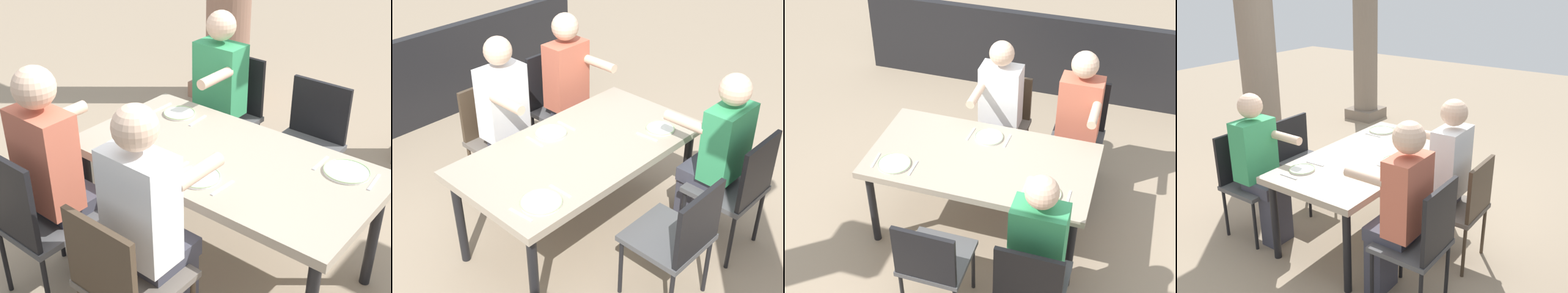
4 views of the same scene
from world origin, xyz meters
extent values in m
plane|color=gray|center=(0.00, 0.00, 0.00)|extent=(16.00, 16.00, 0.00)
cube|color=tan|center=(0.00, 0.00, 0.71)|extent=(1.69, 0.89, 0.05)
cylinder|color=black|center=(-0.76, 0.36, 0.34)|extent=(0.06, 0.06, 0.68)
cylinder|color=black|center=(0.76, 0.36, 0.34)|extent=(0.06, 0.06, 0.68)
cylinder|color=black|center=(-0.76, -0.36, 0.34)|extent=(0.06, 0.06, 0.68)
cylinder|color=black|center=(0.76, -0.36, 0.34)|extent=(0.06, 0.06, 0.68)
cube|color=#4F4F50|center=(-0.59, 0.78, 0.46)|extent=(0.44, 0.44, 0.04)
cube|color=black|center=(-0.59, 0.98, 0.69)|extent=(0.42, 0.03, 0.45)
cylinder|color=black|center=(-0.78, 0.59, 0.22)|extent=(0.03, 0.03, 0.45)
cylinder|color=black|center=(-0.40, 0.59, 0.22)|extent=(0.03, 0.03, 0.45)
cube|color=#4F4F50|center=(-0.59, -0.78, 0.46)|extent=(0.44, 0.44, 0.04)
cube|color=black|center=(-0.59, -0.98, 0.71)|extent=(0.42, 0.03, 0.49)
cylinder|color=black|center=(-0.40, -0.59, 0.22)|extent=(0.03, 0.03, 0.45)
cylinder|color=black|center=(-0.78, -0.59, 0.22)|extent=(0.03, 0.03, 0.45)
cylinder|color=black|center=(-0.40, -0.97, 0.22)|extent=(0.03, 0.03, 0.45)
cylinder|color=black|center=(-0.78, -0.97, 0.22)|extent=(0.03, 0.03, 0.45)
cube|color=#4F4F50|center=(0.07, 0.78, 0.46)|extent=(0.44, 0.44, 0.04)
cube|color=black|center=(0.07, 0.98, 0.67)|extent=(0.42, 0.03, 0.42)
cylinder|color=black|center=(-0.12, 0.59, 0.22)|extent=(0.03, 0.03, 0.44)
cylinder|color=black|center=(0.26, 0.59, 0.22)|extent=(0.03, 0.03, 0.44)
cube|color=#6A6158|center=(0.07, -0.78, 0.45)|extent=(0.44, 0.44, 0.04)
cube|color=#473828|center=(0.07, -0.98, 0.67)|extent=(0.42, 0.03, 0.44)
cylinder|color=#473828|center=(0.26, -0.59, 0.21)|extent=(0.03, 0.03, 0.43)
cylinder|color=#473828|center=(-0.12, -0.59, 0.21)|extent=(0.03, 0.03, 0.43)
cylinder|color=#473828|center=(0.26, -0.97, 0.21)|extent=(0.03, 0.03, 0.43)
cylinder|color=#473828|center=(-0.12, -0.97, 0.21)|extent=(0.03, 0.03, 0.43)
cube|color=#3F3F4C|center=(-0.59, 0.54, 0.23)|extent=(0.24, 0.14, 0.46)
cube|color=#3F3F4C|center=(-0.59, 0.63, 0.51)|extent=(0.28, 0.32, 0.10)
cube|color=#389E60|center=(-0.59, 0.74, 0.81)|extent=(0.34, 0.20, 0.51)
sphere|color=beige|center=(-0.59, 0.74, 1.19)|extent=(0.20, 0.20, 0.20)
cylinder|color=beige|center=(-0.45, 0.50, 0.93)|extent=(0.07, 0.30, 0.07)
cube|color=#3F3F4C|center=(-0.59, -0.54, 0.23)|extent=(0.24, 0.14, 0.46)
cube|color=#3F3F4C|center=(-0.59, -0.63, 0.51)|extent=(0.28, 0.32, 0.10)
cube|color=#CC664C|center=(-0.59, -0.74, 0.83)|extent=(0.34, 0.20, 0.54)
sphere|color=beige|center=(-0.59, -0.74, 1.23)|extent=(0.21, 0.21, 0.21)
cylinder|color=beige|center=(-0.73, -0.50, 0.95)|extent=(0.07, 0.30, 0.07)
cube|color=#3F3F4C|center=(0.07, -0.53, 0.23)|extent=(0.24, 0.14, 0.46)
cube|color=#3F3F4C|center=(0.07, -0.62, 0.51)|extent=(0.28, 0.32, 0.10)
cube|color=white|center=(0.07, -0.73, 0.83)|extent=(0.34, 0.20, 0.54)
sphere|color=beige|center=(0.07, -0.73, 1.23)|extent=(0.20, 0.20, 0.20)
cylinder|color=beige|center=(0.21, -0.49, 0.95)|extent=(0.07, 0.30, 0.07)
cube|color=black|center=(0.00, -2.26, 0.45)|extent=(4.09, 0.10, 0.90)
cylinder|color=white|center=(-0.55, 0.25, 0.74)|extent=(0.20, 0.20, 0.01)
torus|color=#A4C786|center=(-0.55, 0.25, 0.75)|extent=(0.20, 0.20, 0.01)
cube|color=silver|center=(-0.70, 0.25, 0.74)|extent=(0.02, 0.17, 0.01)
cube|color=silver|center=(-0.40, 0.25, 0.74)|extent=(0.03, 0.17, 0.01)
cylinder|color=white|center=(0.03, -0.26, 0.74)|extent=(0.22, 0.22, 0.01)
torus|color=#A9CD91|center=(0.03, -0.26, 0.75)|extent=(0.23, 0.23, 0.01)
cube|color=silver|center=(-0.12, -0.26, 0.74)|extent=(0.02, 0.17, 0.01)
cube|color=silver|center=(0.18, -0.26, 0.74)|extent=(0.02, 0.17, 0.01)
cylinder|color=white|center=(0.59, 0.27, 0.74)|extent=(0.25, 0.25, 0.01)
torus|color=#A4C786|center=(0.59, 0.27, 0.75)|extent=(0.25, 0.25, 0.01)
cube|color=silver|center=(0.44, 0.27, 0.74)|extent=(0.02, 0.17, 0.01)
cube|color=silver|center=(0.74, 0.27, 0.74)|extent=(0.03, 0.17, 0.01)
camera|label=1|loc=(1.49, -2.09, 2.22)|focal=49.39mm
camera|label=2|loc=(2.11, 2.08, 2.58)|focal=48.20mm
camera|label=3|loc=(-0.99, 3.13, 3.34)|focal=51.79mm
camera|label=4|loc=(-2.85, -2.06, 2.18)|focal=41.07mm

